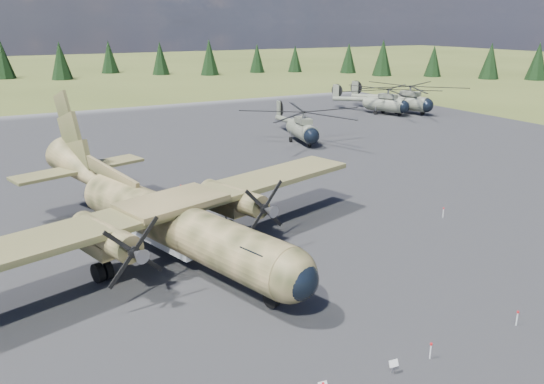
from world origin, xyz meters
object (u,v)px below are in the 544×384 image
helicopter_near (302,120)px  helicopter_mid (385,96)px  helicopter_far (408,94)px  transport_plane (163,212)px

helicopter_near → helicopter_mid: bearing=38.2°
helicopter_mid → helicopter_far: helicopter_far is taller
transport_plane → helicopter_near: bearing=27.2°
helicopter_far → helicopter_near: bearing=-174.3°
helicopter_near → helicopter_mid: helicopter_mid is taller
transport_plane → helicopter_near: (26.13, 25.08, -0.01)m
helicopter_mid → helicopter_far: size_ratio=0.92×
helicopter_near → helicopter_mid: 26.94m
transport_plane → helicopter_far: bearing=17.4°
transport_plane → helicopter_mid: (50.07, 37.43, 0.11)m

